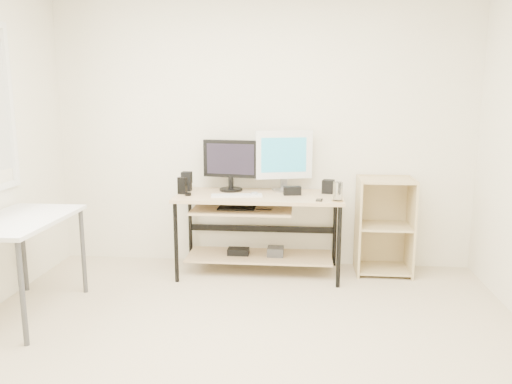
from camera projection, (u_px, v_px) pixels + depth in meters
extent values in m
cube|color=beige|center=(236.00, 367.00, 3.05)|extent=(4.00, 4.00, 0.01)
cube|color=white|center=(262.00, 131.00, 4.76)|extent=(4.00, 0.01, 2.60)
cube|color=white|center=(76.00, 290.00, 0.85)|extent=(4.00, 0.01, 2.60)
cube|color=tan|center=(259.00, 196.00, 4.53)|extent=(1.50, 0.65, 0.03)
cube|color=tan|center=(242.00, 209.00, 4.52)|extent=(0.90, 0.49, 0.02)
cube|color=tan|center=(260.00, 256.00, 4.69)|extent=(1.35, 0.46, 0.02)
cube|color=black|center=(237.00, 208.00, 4.52)|extent=(0.33, 0.22, 0.01)
cylinder|color=black|center=(264.00, 209.00, 4.45)|extent=(0.14, 0.01, 0.01)
cube|color=#3E3E41|center=(275.00, 251.00, 4.67)|extent=(0.15, 0.15, 0.08)
cube|color=black|center=(238.00, 251.00, 4.70)|extent=(0.20, 0.12, 0.06)
cylinder|color=black|center=(176.00, 243.00, 4.39)|extent=(0.04, 0.04, 0.72)
cylinder|color=black|center=(190.00, 226.00, 4.94)|extent=(0.04, 0.04, 0.72)
cylinder|color=black|center=(339.00, 247.00, 4.26)|extent=(0.04, 0.04, 0.72)
cylinder|color=black|center=(335.00, 230.00, 4.82)|extent=(0.04, 0.04, 0.72)
cube|color=white|center=(19.00, 220.00, 3.65)|extent=(0.60, 1.00, 0.03)
cylinder|color=#3E3E41|center=(24.00, 250.00, 4.19)|extent=(0.04, 0.04, 0.72)
cylinder|color=#3E3E41|center=(22.00, 294.00, 3.25)|extent=(0.04, 0.04, 0.72)
cylinder|color=#3E3E41|center=(83.00, 251.00, 4.15)|extent=(0.04, 0.04, 0.72)
cube|color=#CCB57F|center=(358.00, 225.00, 4.62)|extent=(0.02, 0.40, 0.90)
cube|color=#CCB57F|center=(411.00, 227.00, 4.58)|extent=(0.02, 0.40, 0.90)
cube|color=#CCB57F|center=(381.00, 221.00, 4.79)|extent=(0.50, 0.02, 0.90)
cube|color=#CCB57F|center=(382.00, 268.00, 4.68)|extent=(0.46, 0.38, 0.02)
cube|color=#CCB57F|center=(384.00, 226.00, 4.60)|extent=(0.46, 0.38, 0.02)
cube|color=#CCB57F|center=(386.00, 180.00, 4.52)|extent=(0.46, 0.38, 0.02)
cylinder|color=black|center=(231.00, 190.00, 4.71)|extent=(0.22, 0.22, 0.02)
cylinder|color=black|center=(231.00, 183.00, 4.70)|extent=(0.05, 0.05, 0.11)
cube|color=black|center=(231.00, 159.00, 4.66)|extent=(0.52, 0.14, 0.35)
cube|color=black|center=(230.00, 159.00, 4.63)|extent=(0.44, 0.08, 0.28)
cube|color=silver|center=(284.00, 190.00, 4.69)|extent=(0.19, 0.17, 0.02)
cylinder|color=silver|center=(284.00, 184.00, 4.68)|extent=(0.05, 0.05, 0.11)
cube|color=white|center=(284.00, 155.00, 4.63)|extent=(0.53, 0.19, 0.45)
cube|color=teal|center=(284.00, 155.00, 4.60)|extent=(0.44, 0.12, 0.36)
cube|color=white|center=(237.00, 195.00, 4.45)|extent=(0.47, 0.20, 0.02)
ellipsoid|color=#B3B3B8|center=(254.00, 194.00, 4.47)|extent=(0.09, 0.12, 0.04)
cube|color=black|center=(292.00, 191.00, 4.50)|extent=(0.17, 0.09, 0.08)
cube|color=black|center=(187.00, 187.00, 4.70)|extent=(0.08, 0.08, 0.07)
cube|color=black|center=(187.00, 178.00, 4.69)|extent=(0.09, 0.09, 0.11)
cube|color=black|center=(328.00, 187.00, 4.59)|extent=(0.12, 0.12, 0.12)
cube|color=black|center=(182.00, 186.00, 4.54)|extent=(0.09, 0.06, 0.16)
cylinder|color=black|center=(188.00, 194.00, 4.48)|extent=(0.08, 0.08, 0.02)
cube|color=black|center=(319.00, 200.00, 4.27)|extent=(0.07, 0.10, 0.01)
cylinder|color=#A27C49|center=(337.00, 201.00, 4.24)|extent=(0.13, 0.13, 0.01)
cylinder|color=white|center=(338.00, 191.00, 4.22)|extent=(0.10, 0.10, 0.16)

